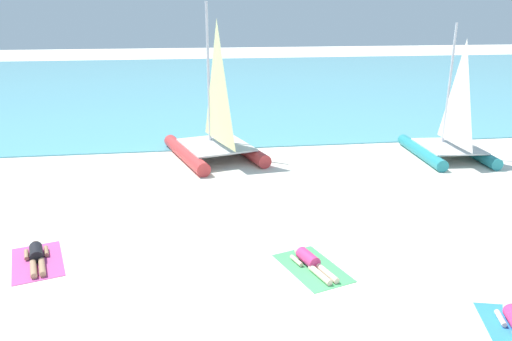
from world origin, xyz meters
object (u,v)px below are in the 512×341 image
(sunbather_left, at_px, (37,256))
(sunbather_middle, at_px, (311,262))
(sailboat_red, at_px, (215,136))
(towel_middle, at_px, (312,268))
(towel_left, at_px, (37,262))
(sailboat_teal, at_px, (449,139))

(sunbather_left, xyz_separation_m, sunbather_middle, (6.33, -1.22, 0.00))
(sailboat_red, height_order, towel_middle, sailboat_red)
(towel_left, relative_size, sunbather_left, 1.23)
(sailboat_teal, bearing_deg, sailboat_red, 175.27)
(towel_left, height_order, sunbather_left, sunbather_left)
(sailboat_red, bearing_deg, sailboat_teal, -23.97)
(towel_left, xyz_separation_m, sunbather_middle, (6.31, -1.16, 0.13))
(sailboat_teal, relative_size, sunbather_middle, 3.36)
(sailboat_teal, distance_m, towel_middle, 10.99)
(sunbather_left, height_order, towel_middle, sunbather_left)
(sailboat_red, height_order, towel_left, sailboat_red)
(sailboat_teal, height_order, sailboat_red, sailboat_red)
(sunbather_middle, bearing_deg, towel_middle, -90.00)
(sailboat_teal, xyz_separation_m, sailboat_red, (-9.18, 1.30, 0.11))
(towel_middle, bearing_deg, sunbather_left, 168.53)
(sailboat_teal, bearing_deg, sunbather_left, -151.24)
(sailboat_teal, xyz_separation_m, sunbather_left, (-13.94, -6.62, -0.64))
(towel_left, height_order, towel_middle, same)
(sailboat_red, distance_m, sunbather_left, 9.28)
(sailboat_teal, height_order, sunbather_left, sailboat_teal)
(towel_left, distance_m, sunbather_left, 0.14)
(sailboat_red, relative_size, sunbather_left, 3.85)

